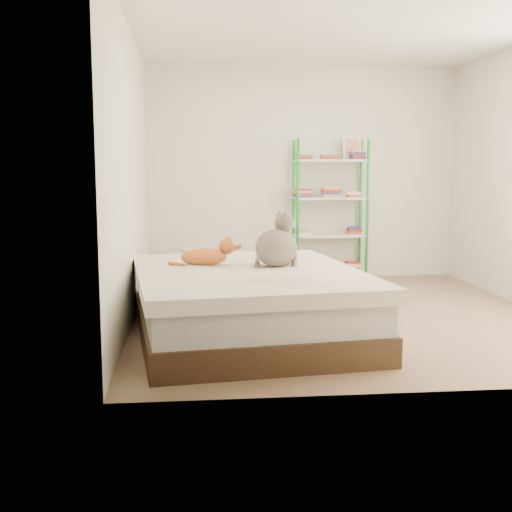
{
  "coord_description": "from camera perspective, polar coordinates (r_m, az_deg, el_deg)",
  "views": [
    {
      "loc": [
        -1.38,
        -5.75,
        1.36
      ],
      "look_at": [
        -0.83,
        -0.39,
        0.62
      ],
      "focal_mm": 45.0,
      "sensor_mm": 36.0,
      "label": 1
    }
  ],
  "objects": [
    {
      "name": "orange_cat",
      "position": [
        5.34,
        -4.64,
        0.13
      ],
      "size": [
        0.5,
        0.32,
        0.19
      ],
      "primitive_type": null,
      "rotation": [
        0.0,
        0.0,
        0.17
      ],
      "color": "orange",
      "rests_on": "bed"
    },
    {
      "name": "white_bin",
      "position": [
        7.65,
        -5.21,
        -0.86
      ],
      "size": [
        0.43,
        0.4,
        0.41
      ],
      "rotation": [
        0.0,
        0.0,
        0.27
      ],
      "color": "white",
      "rests_on": "ground"
    },
    {
      "name": "cardboard_box",
      "position": [
        6.56,
        7.05,
        -2.57
      ],
      "size": [
        0.62,
        0.62,
        0.42
      ],
      "rotation": [
        0.0,
        0.0,
        -0.3
      ],
      "color": "#AC7D42",
      "rests_on": "ground"
    },
    {
      "name": "shelf_unit",
      "position": [
        7.83,
        6.62,
        4.14
      ],
      "size": [
        0.88,
        0.36,
        1.74
      ],
      "color": "green",
      "rests_on": "ground"
    },
    {
      "name": "grey_cat",
      "position": [
        5.27,
        1.82,
        1.47
      ],
      "size": [
        0.49,
        0.45,
        0.45
      ],
      "primitive_type": null,
      "rotation": [
        0.0,
        0.0,
        1.96
      ],
      "color": "#7E725C",
      "rests_on": "bed"
    },
    {
      "name": "room",
      "position": [
        5.91,
        7.72,
        7.17
      ],
      "size": [
        3.81,
        4.21,
        2.61
      ],
      "color": "#8B6B52",
      "rests_on": "ground"
    },
    {
      "name": "bed",
      "position": [
        5.19,
        -0.76,
        -4.21
      ],
      "size": [
        1.98,
        2.36,
        0.55
      ],
      "rotation": [
        0.0,
        0.0,
        0.12
      ],
      "color": "#4B3620",
      "rests_on": "ground"
    }
  ]
}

